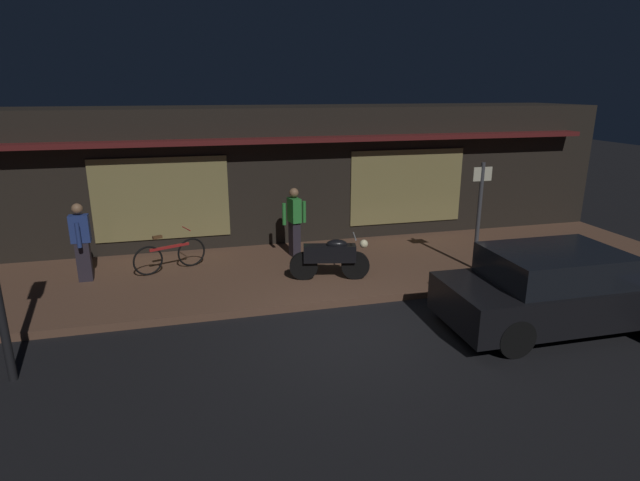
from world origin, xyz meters
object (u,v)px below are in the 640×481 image
at_px(person_photographer, 81,241).
at_px(person_bystander, 294,221).
at_px(bicycle_parked, 170,255).
at_px(motorcycle, 331,257).
at_px(parked_car_near, 556,289).
at_px(sign_post, 479,210).

bearing_deg(person_photographer, person_bystander, 6.73).
bearing_deg(person_photographer, bicycle_parked, 6.54).
bearing_deg(person_photographer, motorcycle, -13.50).
height_order(motorcycle, parked_car_near, parked_car_near).
xyz_separation_m(motorcycle, person_photographer, (-5.05, 1.21, 0.38)).
distance_m(person_bystander, sign_post, 4.24).
bearing_deg(sign_post, motorcycle, 177.30).
relative_size(motorcycle, person_bystander, 1.01).
bearing_deg(bicycle_parked, person_bystander, 6.85).
relative_size(bicycle_parked, parked_car_near, 0.38).
height_order(person_bystander, parked_car_near, person_bystander).
bearing_deg(parked_car_near, person_photographer, 154.02).
height_order(person_photographer, person_bystander, same).
bearing_deg(bicycle_parked, parked_car_near, -32.81).
height_order(motorcycle, sign_post, sign_post).
height_order(motorcycle, person_photographer, person_photographer).
bearing_deg(person_bystander, sign_post, -27.08).
distance_m(bicycle_parked, person_photographer, 1.82).
relative_size(motorcycle, parked_car_near, 0.41).
bearing_deg(bicycle_parked, motorcycle, -23.00).
bearing_deg(parked_car_near, person_bystander, 128.86).
distance_m(bicycle_parked, sign_post, 6.90).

